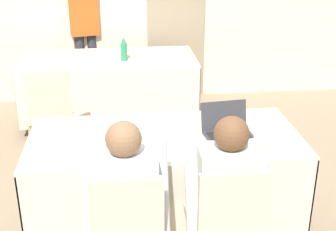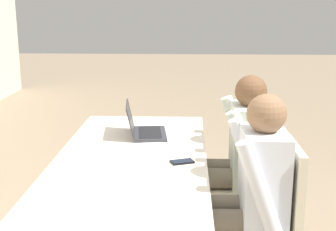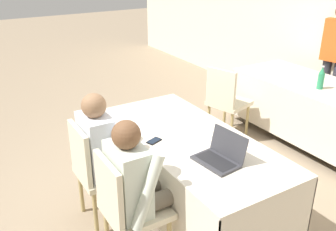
# 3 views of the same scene
# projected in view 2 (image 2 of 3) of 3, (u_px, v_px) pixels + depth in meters

# --- Properties ---
(conference_table_near) EXTENTS (1.94, 0.88, 0.75)m
(conference_table_near) POSITION_uv_depth(u_px,v_px,m) (132.00, 185.00, 2.76)
(conference_table_near) COLOR beige
(conference_table_near) RESTS_ON ground_plane
(laptop) EXTENTS (0.37, 0.30, 0.22)m
(laptop) POSITION_uv_depth(u_px,v_px,m) (144.00, 129.00, 3.14)
(laptop) COLOR #333338
(laptop) RESTS_ON conference_table_near
(cell_phone) EXTENTS (0.11, 0.14, 0.01)m
(cell_phone) POSITION_uv_depth(u_px,v_px,m) (182.00, 162.00, 2.62)
(cell_phone) COLOR black
(cell_phone) RESTS_ON conference_table_near
(paper_beside_laptop) EXTENTS (0.25, 0.33, 0.00)m
(paper_beside_laptop) POSITION_uv_depth(u_px,v_px,m) (163.00, 182.00, 2.34)
(paper_beside_laptop) COLOR white
(paper_beside_laptop) RESTS_ON conference_table_near
(paper_centre_table) EXTENTS (0.21, 0.30, 0.00)m
(paper_centre_table) POSITION_uv_depth(u_px,v_px,m) (165.00, 148.00, 2.88)
(paper_centre_table) COLOR white
(paper_centre_table) RESTS_ON conference_table_near
(chair_near_left) EXTENTS (0.44, 0.44, 0.93)m
(chair_near_left) POSITION_uv_depth(u_px,v_px,m) (266.00, 219.00, 2.45)
(chair_near_left) COLOR tan
(chair_near_left) RESTS_ON ground_plane
(chair_near_right) EXTENTS (0.44, 0.44, 0.93)m
(chair_near_right) POSITION_uv_depth(u_px,v_px,m) (251.00, 177.00, 3.03)
(chair_near_right) COLOR tan
(chair_near_right) RESTS_ON ground_plane
(person_checkered_shirt) EXTENTS (0.50, 0.52, 1.19)m
(person_checkered_shirt) POSITION_uv_depth(u_px,v_px,m) (247.00, 190.00, 2.42)
(person_checkered_shirt) COLOR #665B4C
(person_checkered_shirt) RESTS_ON ground_plane
(person_white_shirt) EXTENTS (0.50, 0.52, 1.19)m
(person_white_shirt) POSITION_uv_depth(u_px,v_px,m) (236.00, 154.00, 3.00)
(person_white_shirt) COLOR #665B4C
(person_white_shirt) RESTS_ON ground_plane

